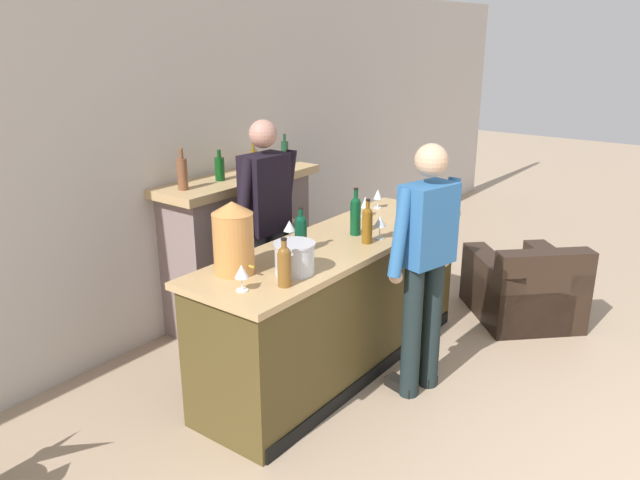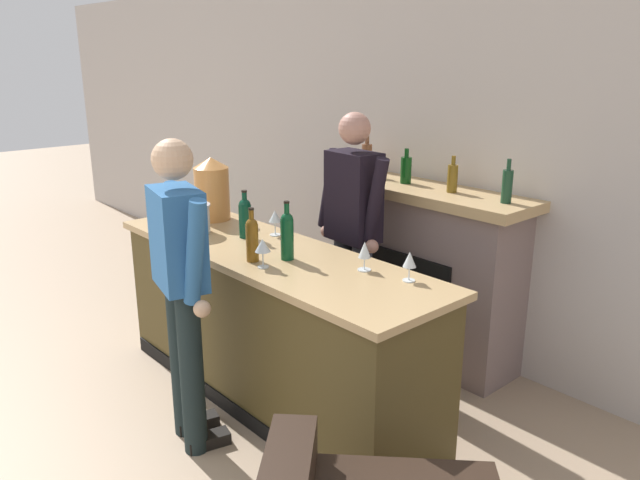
# 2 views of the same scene
# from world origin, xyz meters

# --- Properties ---
(wall_back_panel) EXTENTS (12.00, 0.07, 2.75)m
(wall_back_panel) POSITION_xyz_m (0.00, 4.02, 1.38)
(wall_back_panel) COLOR beige
(wall_back_panel) RESTS_ON ground_plane
(bar_counter) EXTENTS (2.47, 0.73, 0.99)m
(bar_counter) POSITION_xyz_m (0.23, 2.56, 0.49)
(bar_counter) COLOR #4C3E1D
(bar_counter) RESTS_ON ground_plane
(fireplace_stone) EXTENTS (1.54, 0.52, 1.56)m
(fireplace_stone) POSITION_xyz_m (0.47, 3.76, 0.63)
(fireplace_stone) COLOR slate
(fireplace_stone) RESTS_ON ground_plane
(potted_plant_corner) EXTENTS (0.41, 0.43, 0.70)m
(potted_plant_corner) POSITION_xyz_m (-2.11, 3.27, 0.30)
(potted_plant_corner) COLOR #434A47
(potted_plant_corner) RESTS_ON ground_plane
(person_customer) EXTENTS (0.65, 0.37, 1.73)m
(person_customer) POSITION_xyz_m (0.30, 1.92, 0.96)
(person_customer) COLOR black
(person_customer) RESTS_ON ground_plane
(person_bartender) EXTENTS (0.66, 0.32, 1.77)m
(person_bartender) POSITION_xyz_m (0.25, 3.25, 0.98)
(person_bartender) COLOR #353A4B
(person_bartender) RESTS_ON ground_plane
(copper_dispenser) EXTENTS (0.25, 0.29, 0.45)m
(copper_dispenser) POSITION_xyz_m (-0.64, 2.72, 1.21)
(copper_dispenser) COLOR #CA8442
(copper_dispenser) RESTS_ON bar_counter
(ice_bucket_steel) EXTENTS (0.25, 0.25, 0.19)m
(ice_bucket_steel) POSITION_xyz_m (-0.43, 2.42, 1.08)
(ice_bucket_steel) COLOR silver
(ice_bucket_steel) RESTS_ON bar_counter
(wine_bottle_port_short) EXTENTS (0.07, 0.07, 0.31)m
(wine_bottle_port_short) POSITION_xyz_m (0.31, 2.37, 1.13)
(wine_bottle_port_short) COLOR brown
(wine_bottle_port_short) RESTS_ON bar_counter
(wine_bottle_rose_blush) EXTENTS (0.08, 0.08, 0.31)m
(wine_bottle_rose_blush) POSITION_xyz_m (-0.11, 2.62, 1.13)
(wine_bottle_rose_blush) COLOR #0A3A25
(wine_bottle_rose_blush) RESTS_ON bar_counter
(wine_bottle_burgundy_dark) EXTENTS (0.08, 0.08, 0.35)m
(wine_bottle_burgundy_dark) POSITION_xyz_m (0.42, 2.54, 1.14)
(wine_bottle_burgundy_dark) COLOR #0C4322
(wine_bottle_burgundy_dark) RESTS_ON bar_counter
(wine_bottle_merlot_tall) EXTENTS (0.08, 0.08, 0.29)m
(wine_bottle_merlot_tall) POSITION_xyz_m (-0.62, 2.34, 1.12)
(wine_bottle_merlot_tall) COLOR brown
(wine_bottle_merlot_tall) RESTS_ON bar_counter
(wine_glass_near_bucket) EXTENTS (0.09, 0.09, 0.17)m
(wine_glass_near_bucket) POSITION_xyz_m (0.44, 2.35, 1.11)
(wine_glass_near_bucket) COLOR silver
(wine_glass_near_bucket) RESTS_ON bar_counter
(wine_glass_front_right) EXTENTS (0.08, 0.08, 0.17)m
(wine_glass_front_right) POSITION_xyz_m (-0.02, 2.80, 1.11)
(wine_glass_front_right) COLOR silver
(wine_glass_front_right) RESTS_ON bar_counter
(wine_glass_back_row) EXTENTS (0.07, 0.07, 0.16)m
(wine_glass_back_row) POSITION_xyz_m (1.13, 2.79, 1.10)
(wine_glass_back_row) COLOR silver
(wine_glass_back_row) RESTS_ON bar_counter
(wine_glass_front_left) EXTENTS (0.08, 0.08, 0.16)m
(wine_glass_front_left) POSITION_xyz_m (-0.82, 2.49, 1.10)
(wine_glass_front_left) COLOR silver
(wine_glass_front_left) RESTS_ON bar_counter
(wine_glass_by_dispenser) EXTENTS (0.07, 0.07, 0.16)m
(wine_glass_by_dispenser) POSITION_xyz_m (0.85, 2.74, 1.10)
(wine_glass_by_dispenser) COLOR silver
(wine_glass_by_dispenser) RESTS_ON bar_counter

